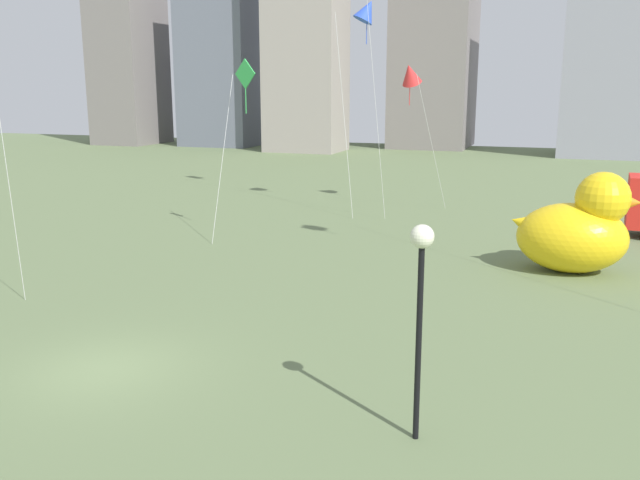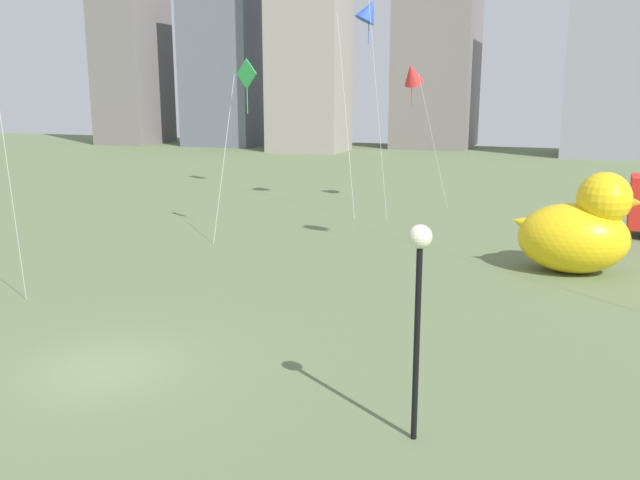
% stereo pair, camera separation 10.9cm
% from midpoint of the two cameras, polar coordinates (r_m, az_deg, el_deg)
% --- Properties ---
extents(ground_plane, '(140.00, 140.00, 0.00)m').
position_cam_midpoint_polar(ground_plane, '(18.12, -17.55, -10.25)').
color(ground_plane, '#63754C').
extents(giant_inflatable_duck, '(4.66, 2.99, 3.86)m').
position_cam_midpoint_polar(giant_inflatable_duck, '(27.33, 20.90, 0.79)').
color(giant_inflatable_duck, yellow).
rests_on(giant_inflatable_duck, ground).
extents(lamppost, '(0.46, 0.46, 4.38)m').
position_cam_midpoint_polar(lamppost, '(13.08, 8.51, -3.12)').
color(lamppost, black).
rests_on(lamppost, ground).
extents(city_skyline, '(61.36, 18.91, 36.93)m').
position_cam_midpoint_polar(city_skyline, '(80.17, 2.17, 18.46)').
color(city_skyline, gray).
rests_on(city_skyline, ground).
extents(kite_green, '(1.86, 2.49, 8.08)m').
position_cam_midpoint_polar(kite_green, '(30.68, -6.16, 13.18)').
color(kite_green, silver).
rests_on(kite_green, ground).
extents(kite_blue, '(2.71, 2.62, 11.52)m').
position_cam_midpoint_polar(kite_blue, '(37.69, 4.20, 18.57)').
color(kite_blue, silver).
rests_on(kite_blue, ground).
extents(kite_red, '(2.88, 3.01, 8.32)m').
position_cam_midpoint_polar(kite_red, '(39.27, 7.81, 13.58)').
color(kite_red, silver).
rests_on(kite_red, ground).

